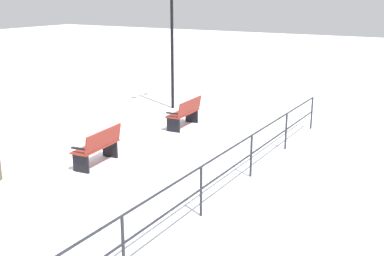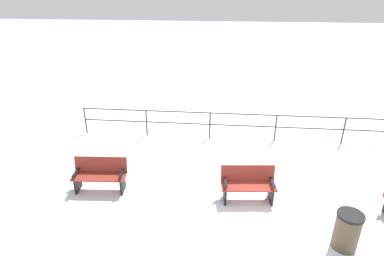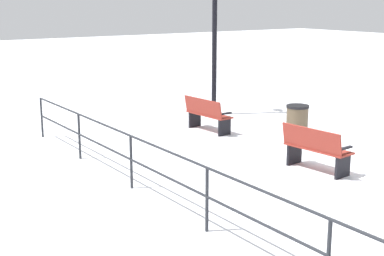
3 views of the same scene
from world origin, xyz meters
The scene contains 5 objects.
ground_plane centered at (0.00, 0.00, 0.00)m, with size 80.00×80.00×0.00m, color white.
bench_nearest centered at (-0.22, -3.98, 0.47)m, with size 0.63×1.47×0.90m.
bench_second centered at (-0.16, -0.01, 0.47)m, with size 0.67×1.44×0.91m.
lamppost_near centered at (1.52, -6.00, 3.18)m, with size 0.23×1.12×4.73m.
waterfront_railing centered at (-3.67, 0.00, 0.69)m, with size 0.05×11.67×1.00m.
Camera 1 is at (-7.67, 8.36, 4.05)m, focal length 44.76 mm.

